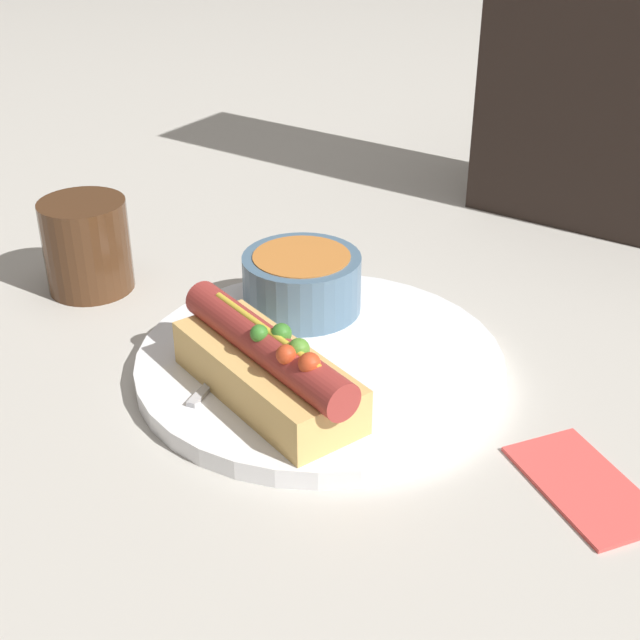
# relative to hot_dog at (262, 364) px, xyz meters

# --- Properties ---
(ground_plane) EXTENTS (4.00, 4.00, 0.00)m
(ground_plane) POSITION_rel_hot_dog_xyz_m (0.00, 0.07, -0.04)
(ground_plane) COLOR #BCB7AD
(dinner_plate) EXTENTS (0.29, 0.29, 0.02)m
(dinner_plate) POSITION_rel_hot_dog_xyz_m (0.00, 0.07, -0.03)
(dinner_plate) COLOR white
(dinner_plate) RESTS_ON ground_plane
(hot_dog) EXTENTS (0.18, 0.11, 0.06)m
(hot_dog) POSITION_rel_hot_dog_xyz_m (0.00, 0.00, 0.00)
(hot_dog) COLOR #DBAD60
(hot_dog) RESTS_ON dinner_plate
(soup_bowl) EXTENTS (0.10, 0.10, 0.05)m
(soup_bowl) POSITION_rel_hot_dog_xyz_m (-0.05, 0.12, 0.00)
(soup_bowl) COLOR slate
(soup_bowl) RESTS_ON dinner_plate
(spoon) EXTENTS (0.05, 0.17, 0.01)m
(spoon) POSITION_rel_hot_dog_xyz_m (-0.06, 0.08, -0.02)
(spoon) COLOR #B7B7BC
(spoon) RESTS_ON dinner_plate
(drinking_glass) EXTENTS (0.08, 0.08, 0.09)m
(drinking_glass) POSITION_rel_hot_dog_xyz_m (-0.25, 0.07, 0.00)
(drinking_glass) COLOR #4C2D19
(drinking_glass) RESTS_ON ground_plane
(napkin) EXTENTS (0.12, 0.11, 0.01)m
(napkin) POSITION_rel_hot_dog_xyz_m (0.23, 0.05, -0.04)
(napkin) COLOR #E04C47
(napkin) RESTS_ON ground_plane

